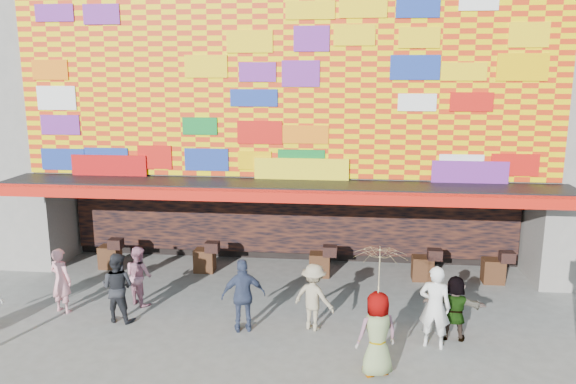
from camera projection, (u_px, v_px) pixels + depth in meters
name	position (u px, v px, depth m)	size (l,w,h in m)	color
ground	(263.00, 348.00, 12.39)	(90.00, 90.00, 0.00)	slate
shop_building	(298.00, 93.00, 19.24)	(15.20, 9.40, 10.00)	gray
ped_b	(61.00, 280.00, 14.08)	(0.61, 0.40, 1.67)	pink
ped_c	(118.00, 287.00, 13.58)	(0.84, 0.65, 1.72)	#222328
ped_d	(314.00, 297.00, 13.14)	(1.03, 0.59, 1.60)	tan
ped_e	(243.00, 296.00, 13.02)	(1.03, 0.43, 1.76)	#36415F
ped_f	(454.00, 308.00, 12.65)	(1.39, 0.44, 1.50)	gray
ped_g	(377.00, 334.00, 11.14)	(0.85, 0.55, 1.74)	gray
ped_h	(435.00, 307.00, 12.25)	(0.68, 0.45, 1.87)	silver
ped_i	(139.00, 275.00, 14.60)	(0.76, 0.59, 1.56)	#BC7A90
parasol	(379.00, 271.00, 10.86)	(1.11, 1.13, 1.92)	#D4BF86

